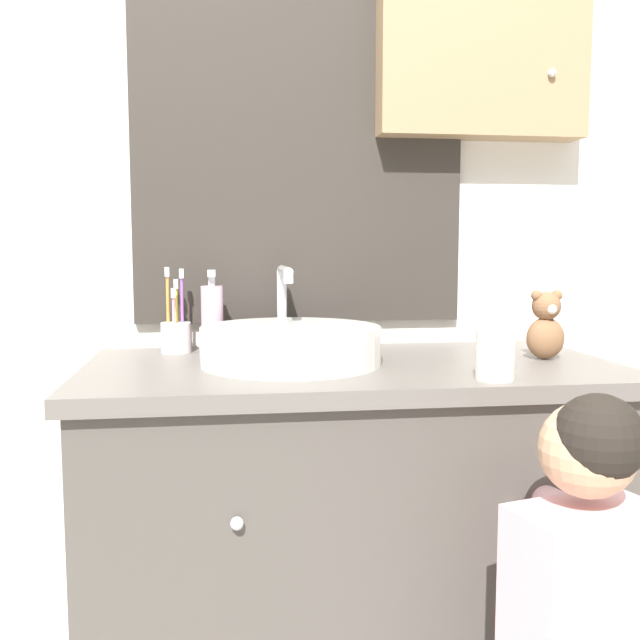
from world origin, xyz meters
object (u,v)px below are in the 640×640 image
toothbrush_holder (176,333)px  sink_basin (291,344)px  drinking_cup (495,355)px  teddy_bear (546,327)px  soap_dispenser (212,318)px  child_figure (581,622)px

toothbrush_holder → sink_basin: bearing=-38.7°
toothbrush_holder → drinking_cup: (0.62, -0.44, 0.00)m
teddy_bear → soap_dispenser: bearing=165.4°
teddy_bear → sink_basin: bearing=178.7°
toothbrush_holder → drinking_cup: size_ratio=2.17×
toothbrush_holder → teddy_bear: 0.85m
toothbrush_holder → soap_dispenser: size_ratio=1.03×
child_figure → teddy_bear: 0.65m
toothbrush_holder → soap_dispenser: (0.09, -0.03, 0.04)m
child_figure → toothbrush_holder: bearing=134.7°
teddy_bear → child_figure: bearing=-107.6°
sink_basin → drinking_cup: (0.36, -0.23, 0.00)m
soap_dispenser → toothbrush_holder: bearing=163.8°
sink_basin → toothbrush_holder: 0.33m
sink_basin → teddy_bear: size_ratio=2.81×
child_figure → drinking_cup: drinking_cup is taller
toothbrush_holder → child_figure: 1.04m
sink_basin → soap_dispenser: size_ratio=2.21×
child_figure → sink_basin: bearing=131.3°
toothbrush_holder → teddy_bear: bearing=-14.7°
soap_dispenser → child_figure: (0.59, -0.66, -0.44)m
sink_basin → child_figure: 0.75m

